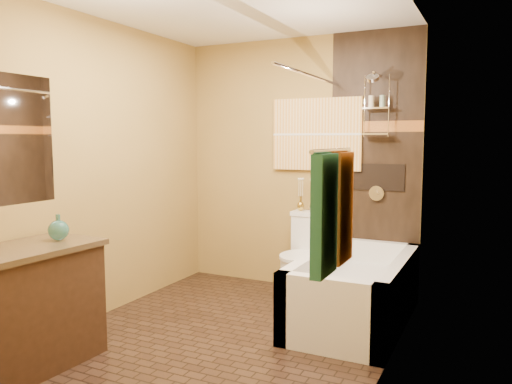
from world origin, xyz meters
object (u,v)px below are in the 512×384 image
Objects in this scene: toilet at (306,255)px; sunset_painting at (317,134)px; vanity at (27,307)px; bathtub at (355,296)px.

sunset_painting is at bearing 91.46° from toilet.
sunset_painting is 2.95m from vanity.
sunset_painting is 1.63m from bathtub.
bathtub is (0.60, -0.73, -1.33)m from sunset_painting.
sunset_painting reaches higher than bathtub.
sunset_painting is at bearing 68.69° from vanity.
bathtub is 0.78m from toilet.
sunset_painting is 1.18m from toilet.
sunset_painting reaches higher than vanity.
vanity is (-1.12, -2.21, 0.00)m from toilet.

